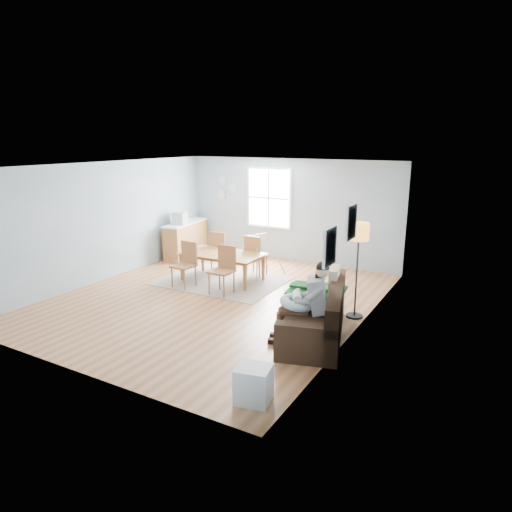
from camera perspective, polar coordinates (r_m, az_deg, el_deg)
The scene contains 22 objects.
room at distance 8.97m, azimuth -5.37°, elevation 9.45°, with size 8.40×9.40×3.90m.
window at distance 12.31m, azimuth 1.66°, elevation 7.26°, with size 1.32×0.08×1.62m.
pictures at distance 6.77m, azimuth 10.55°, elevation 2.74°, with size 0.05×1.34×0.74m.
wall_plates at distance 13.00m, azimuth -3.85°, elevation 8.42°, with size 0.67×0.02×0.66m.
sofa at distance 7.68m, azimuth 7.64°, elevation -7.75°, with size 1.50×2.34×0.88m.
green_throw at distance 8.28m, azimuth 7.60°, elevation -4.27°, with size 0.99×0.80×0.04m, color #14571E.
beige_pillow at distance 8.04m, azimuth 9.75°, elevation -3.18°, with size 0.14×0.51×0.51m, color #C2B494.
father at distance 7.25m, azimuth 6.41°, elevation -5.46°, with size 1.01×0.67×1.37m.
nursing_pillow at distance 7.29m, azimuth 5.13°, elevation -5.82°, with size 0.55×0.55×0.15m, color #C5E5F6.
infant at distance 7.29m, azimuth 5.17°, elevation -4.99°, with size 0.27×0.40×0.15m.
toddler at distance 7.73m, azimuth 7.28°, elevation -4.24°, with size 0.56×0.37×0.84m.
floor_lamp at distance 8.28m, azimuth 12.71°, elevation 2.02°, with size 0.36×0.36×1.77m.
storage_cube at distance 5.89m, azimuth -0.39°, elevation -15.74°, with size 0.49×0.45×0.47m.
rug at distance 10.59m, azimuth -4.30°, elevation -3.09°, with size 2.75×2.09×0.01m, color gray.
dining_table at distance 10.50m, azimuth -4.33°, elevation -1.42°, with size 1.87×1.04×0.66m, color brown.
chair_sw at distance 10.17m, azimuth -8.73°, elevation -0.63°, with size 0.48×0.48×1.00m.
chair_se at distance 9.62m, azimuth -4.03°, elevation -1.28°, with size 0.47×0.47×1.02m.
chair_nw at distance 11.24m, azimuth -4.58°, elevation 0.97°, with size 0.50×0.50×1.01m.
chair_ne at distance 10.75m, azimuth -0.19°, elevation 0.36°, with size 0.46×0.46×1.00m.
counter at distance 12.84m, azimuth -8.73°, elevation 2.13°, with size 0.73×1.77×0.96m.
monitor at distance 12.44m, azimuth -9.54°, elevation 4.67°, with size 0.40×0.38×0.32m.
baby_swing at distance 10.93m, azimuth 0.19°, elevation -0.13°, with size 1.20×1.22×0.98m.
Camera 1 is at (5.09, -7.34, 3.21)m, focal length 32.00 mm.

